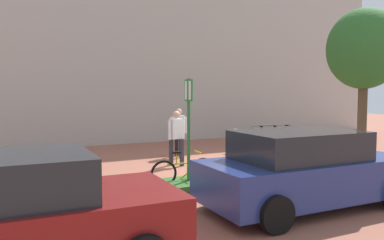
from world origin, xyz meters
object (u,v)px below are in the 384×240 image
bike_at_sign (184,171)px  person_casual_tan (176,134)px  car_navy_sedan (304,170)px  tree_sidewalk (364,50)px  bollard_steel (236,140)px  car_maroon_wagon (2,219)px  parking_sign_post (189,117)px  person_shirt_blue (179,129)px  bike_rack_cluster (272,135)px

bike_at_sign → person_casual_tan: (0.94, 2.43, 0.63)m
bike_at_sign → car_navy_sedan: 3.08m
tree_sidewalk → car_navy_sedan: 6.04m
bollard_steel → car_navy_sedan: bearing=-112.8°
person_casual_tan → car_navy_sedan: bearing=-85.6°
tree_sidewalk → car_maroon_wagon: 10.95m
bike_at_sign → bollard_steel: 5.67m
parking_sign_post → person_shirt_blue: bearing=67.8°
person_casual_tan → car_navy_sedan: person_casual_tan is taller
person_shirt_blue → car_navy_sedan: size_ratio=0.40×
parking_sign_post → bike_rack_cluster: size_ratio=1.25×
bike_rack_cluster → person_shirt_blue: size_ratio=1.22×
tree_sidewalk → car_maroon_wagon: bearing=-163.1°
tree_sidewalk → bike_rack_cluster: tree_sidewalk is taller
bike_rack_cluster → person_casual_tan: size_ratio=1.22×
car_maroon_wagon → person_casual_tan: bearing=48.9°
car_navy_sedan → person_casual_tan: bearing=94.4°
parking_sign_post → person_casual_tan: (0.91, 2.65, -0.72)m
parking_sign_post → car_maroon_wagon: parking_sign_post is taller
tree_sidewalk → person_shirt_blue: tree_sidewalk is taller
person_shirt_blue → car_navy_sedan: 6.68m
parking_sign_post → bollard_steel: size_ratio=2.92×
tree_sidewalk → person_casual_tan: size_ratio=2.83×
person_shirt_blue → car_maroon_wagon: 9.27m
bollard_steel → person_casual_tan: (-3.18, -1.46, 0.53)m
bike_at_sign → tree_sidewalk: bearing=-2.3°
car_navy_sedan → bike_at_sign: bearing=115.9°
parking_sign_post → person_casual_tan: parking_sign_post is taller
parking_sign_post → car_navy_sedan: bearing=-62.7°
bollard_steel → person_shirt_blue: 2.46m
parking_sign_post → bike_at_sign: size_ratio=1.57×
person_shirt_blue → person_casual_tan: bearing=-117.7°
parking_sign_post → bike_rack_cluster: (7.22, 5.80, -1.36)m
parking_sign_post → bike_rack_cluster: parking_sign_post is taller
tree_sidewalk → person_casual_tan: (-5.11, 2.68, -2.61)m
person_casual_tan → bollard_steel: bearing=24.7°
person_shirt_blue → car_navy_sedan: person_shirt_blue is taller
bike_rack_cluster → car_navy_sedan: 10.22m
bollard_steel → tree_sidewalk: bearing=-65.1°
bollard_steel → car_maroon_wagon: size_ratio=0.21×
tree_sidewalk → car_maroon_wagon: (-10.12, -3.07, -2.84)m
tree_sidewalk → bollard_steel: bearing=114.9°
person_shirt_blue → parking_sign_post: bearing=-112.2°
car_navy_sedan → bike_rack_cluster: bearing=54.6°
parking_sign_post → person_shirt_blue: parking_sign_post is taller
person_casual_tan → bike_rack_cluster: bearing=26.5°
tree_sidewalk → car_maroon_wagon: tree_sidewalk is taller
tree_sidewalk → person_shirt_blue: (-4.33, 4.17, -2.61)m
bike_rack_cluster → person_casual_tan: bearing=-153.5°
parking_sign_post → bollard_steel: 5.94m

